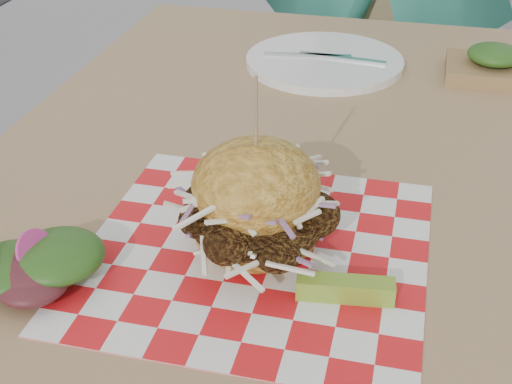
% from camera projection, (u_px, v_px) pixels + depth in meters
% --- Properties ---
extents(patio_table, '(0.80, 1.20, 0.75)m').
position_uv_depth(patio_table, '(285.00, 203.00, 0.99)').
color(patio_table, '#A47E5B').
rests_on(patio_table, ground).
extents(patio_chair, '(0.46, 0.47, 0.95)m').
position_uv_depth(patio_chair, '(363.00, 45.00, 1.89)').
color(patio_chair, '#A47E5B').
rests_on(patio_chair, ground).
extents(paper_liner, '(0.36, 0.36, 0.00)m').
position_uv_depth(paper_liner, '(256.00, 251.00, 0.76)').
color(paper_liner, red).
rests_on(paper_liner, patio_table).
extents(sandwich, '(0.18, 0.18, 0.20)m').
position_uv_depth(sandwich, '(256.00, 207.00, 0.73)').
color(sandwich, gold).
rests_on(sandwich, paper_liner).
extents(pickle_spear, '(0.10, 0.03, 0.02)m').
position_uv_depth(pickle_spear, '(345.00, 289.00, 0.69)').
color(pickle_spear, olive).
rests_on(pickle_spear, paper_liner).
extents(side_salad, '(0.14, 0.14, 0.05)m').
position_uv_depth(side_salad, '(15.00, 276.00, 0.70)').
color(side_salad, '#3F1419').
rests_on(side_salad, patio_table).
extents(place_setting, '(0.27, 0.27, 0.02)m').
position_uv_depth(place_setting, '(324.00, 61.00, 1.22)').
color(place_setting, white).
rests_on(place_setting, patio_table).
extents(kraft_tray, '(0.15, 0.12, 0.06)m').
position_uv_depth(kraft_tray, '(493.00, 65.00, 1.17)').
color(kraft_tray, olive).
rests_on(kraft_tray, patio_table).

